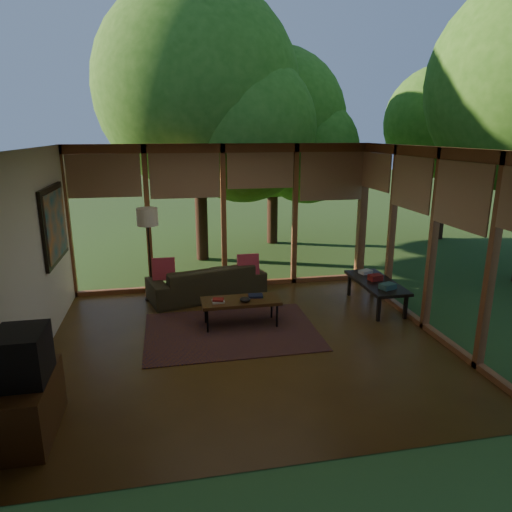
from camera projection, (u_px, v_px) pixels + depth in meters
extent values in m
plane|color=#573A17|center=(247.00, 343.00, 6.48)|extent=(5.50, 5.50, 0.00)
plane|color=silver|center=(246.00, 148.00, 5.77)|extent=(5.50, 5.50, 0.00)
cube|color=silver|center=(27.00, 262.00, 5.61)|extent=(0.04, 5.00, 2.70)
cube|color=silver|center=(300.00, 327.00, 3.76)|extent=(5.50, 0.04, 2.70)
cube|color=brown|center=(224.00, 218.00, 8.49)|extent=(5.50, 0.12, 2.70)
cube|color=brown|center=(433.00, 242.00, 6.63)|extent=(0.12, 5.00, 2.70)
plane|color=#30501E|center=(437.00, 220.00, 15.54)|extent=(40.00, 40.00, 0.00)
cylinder|color=#382114|center=(199.00, 153.00, 10.18)|extent=(0.28, 0.28, 4.87)
sphere|color=#2A5E15|center=(197.00, 89.00, 9.82)|extent=(4.42, 4.42, 4.42)
cylinder|color=#382114|center=(272.00, 167.00, 11.92)|extent=(0.28, 0.28, 4.01)
sphere|color=#2A5E15|center=(273.00, 123.00, 11.62)|extent=(3.75, 3.75, 3.75)
cylinder|color=#382114|center=(436.00, 166.00, 12.28)|extent=(0.28, 0.28, 4.03)
sphere|color=#2A5E15|center=(441.00, 123.00, 11.98)|extent=(2.93, 2.93, 2.93)
cube|color=brown|center=(231.00, 331.00, 6.85)|extent=(2.55, 1.80, 0.01)
imported|color=#352E1A|center=(207.00, 281.00, 8.22)|extent=(2.19, 1.31, 0.60)
cube|color=maroon|center=(164.00, 270.00, 7.96)|extent=(0.39, 0.21, 0.41)
cube|color=maroon|center=(248.00, 265.00, 8.24)|extent=(0.38, 0.21, 0.40)
cube|color=beige|center=(218.00, 301.00, 6.85)|extent=(0.19, 0.14, 0.03)
cube|color=maroon|center=(218.00, 300.00, 6.84)|extent=(0.19, 0.16, 0.03)
cube|color=black|center=(256.00, 296.00, 7.08)|extent=(0.23, 0.18, 0.03)
ellipsoid|color=black|center=(245.00, 299.00, 6.87)|extent=(0.16, 0.16, 0.07)
cube|color=#4C2C14|center=(27.00, 407.00, 4.47)|extent=(0.50, 1.00, 0.60)
cube|color=black|center=(22.00, 356.00, 4.32)|extent=(0.45, 0.55, 0.50)
cube|color=#335A54|center=(388.00, 286.00, 7.34)|extent=(0.29, 0.25, 0.09)
cube|color=maroon|center=(375.00, 277.00, 7.76)|extent=(0.24, 0.20, 0.10)
cube|color=beige|center=(365.00, 272.00, 8.15)|extent=(0.26, 0.22, 0.06)
cylinder|color=black|center=(152.00, 298.00, 8.17)|extent=(0.26, 0.26, 0.03)
cylinder|color=black|center=(150.00, 257.00, 7.97)|extent=(0.03, 0.03, 1.52)
cylinder|color=beige|center=(147.00, 217.00, 7.78)|extent=(0.36, 0.36, 0.30)
cube|color=#4C2C14|center=(241.00, 301.00, 6.97)|extent=(1.20, 0.50, 0.05)
cylinder|color=black|center=(208.00, 321.00, 6.76)|extent=(0.03, 0.03, 0.38)
cylinder|color=black|center=(277.00, 316.00, 6.96)|extent=(0.03, 0.03, 0.38)
cylinder|color=black|center=(205.00, 312.00, 7.10)|extent=(0.03, 0.03, 0.38)
cylinder|color=black|center=(272.00, 307.00, 7.30)|extent=(0.03, 0.03, 0.38)
cube|color=black|center=(376.00, 283.00, 7.74)|extent=(0.60, 1.40, 0.05)
cube|color=black|center=(379.00, 309.00, 7.19)|extent=(0.05, 0.05, 0.40)
cube|color=black|center=(405.00, 307.00, 7.27)|extent=(0.05, 0.05, 0.40)
cube|color=black|center=(349.00, 285.00, 8.32)|extent=(0.05, 0.05, 0.40)
cube|color=black|center=(373.00, 283.00, 8.41)|extent=(0.05, 0.05, 0.40)
cube|color=black|center=(54.00, 224.00, 6.89)|extent=(0.05, 1.35, 1.15)
cube|color=#17526B|center=(56.00, 224.00, 6.90)|extent=(0.02, 1.20, 1.00)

